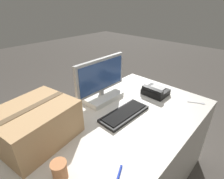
{
  "coord_description": "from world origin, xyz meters",
  "views": [
    {
      "loc": [
        -0.63,
        -0.66,
        1.49
      ],
      "look_at": [
        0.24,
        0.15,
        0.87
      ],
      "focal_mm": 28.0,
      "sensor_mm": 36.0,
      "label": 1
    }
  ],
  "objects_px": {
    "paper_cup_right": "(60,170)",
    "spoon": "(200,103)",
    "cardboard_box": "(36,124)",
    "monitor": "(101,84)",
    "pen_marker": "(118,178)",
    "keyboard": "(124,113)",
    "desk_phone": "(155,91)"
  },
  "relations": [
    {
      "from": "keyboard",
      "to": "paper_cup_right",
      "type": "xyz_separation_m",
      "value": [
        -0.61,
        -0.1,
        0.04
      ]
    },
    {
      "from": "spoon",
      "to": "monitor",
      "type": "bearing_deg",
      "value": -171.91
    },
    {
      "from": "monitor",
      "to": "spoon",
      "type": "xyz_separation_m",
      "value": [
        0.5,
        -0.65,
        -0.14
      ]
    },
    {
      "from": "desk_phone",
      "to": "paper_cup_right",
      "type": "distance_m",
      "value": 1.04
    },
    {
      "from": "paper_cup_right",
      "to": "cardboard_box",
      "type": "distance_m",
      "value": 0.34
    },
    {
      "from": "desk_phone",
      "to": "cardboard_box",
      "type": "xyz_separation_m",
      "value": [
        -0.98,
        0.23,
        0.08
      ]
    },
    {
      "from": "desk_phone",
      "to": "spoon",
      "type": "xyz_separation_m",
      "value": [
        0.12,
        -0.35,
        -0.03
      ]
    },
    {
      "from": "keyboard",
      "to": "desk_phone",
      "type": "height_order",
      "value": "desk_phone"
    },
    {
      "from": "desk_phone",
      "to": "monitor",
      "type": "bearing_deg",
      "value": 142.09
    },
    {
      "from": "pen_marker",
      "to": "cardboard_box",
      "type": "bearing_deg",
      "value": -103.34
    },
    {
      "from": "keyboard",
      "to": "cardboard_box",
      "type": "height_order",
      "value": "cardboard_box"
    },
    {
      "from": "desk_phone",
      "to": "cardboard_box",
      "type": "bearing_deg",
      "value": 167.54
    },
    {
      "from": "monitor",
      "to": "spoon",
      "type": "relative_size",
      "value": 3.92
    },
    {
      "from": "cardboard_box",
      "to": "keyboard",
      "type": "bearing_deg",
      "value": -22.58
    },
    {
      "from": "cardboard_box",
      "to": "pen_marker",
      "type": "bearing_deg",
      "value": -76.45
    },
    {
      "from": "desk_phone",
      "to": "cardboard_box",
      "type": "relative_size",
      "value": 0.42
    },
    {
      "from": "desk_phone",
      "to": "pen_marker",
      "type": "xyz_separation_m",
      "value": [
        -0.85,
        -0.31,
        -0.03
      ]
    },
    {
      "from": "monitor",
      "to": "cardboard_box",
      "type": "bearing_deg",
      "value": -173.33
    },
    {
      "from": "keyboard",
      "to": "paper_cup_right",
      "type": "height_order",
      "value": "paper_cup_right"
    },
    {
      "from": "desk_phone",
      "to": "cardboard_box",
      "type": "height_order",
      "value": "cardboard_box"
    },
    {
      "from": "desk_phone",
      "to": "pen_marker",
      "type": "relative_size",
      "value": 1.58
    },
    {
      "from": "paper_cup_right",
      "to": "cardboard_box",
      "type": "xyz_separation_m",
      "value": [
        0.06,
        0.33,
        0.06
      ]
    },
    {
      "from": "monitor",
      "to": "pen_marker",
      "type": "xyz_separation_m",
      "value": [
        -0.48,
        -0.61,
        -0.13
      ]
    },
    {
      "from": "paper_cup_right",
      "to": "spoon",
      "type": "xyz_separation_m",
      "value": [
        1.16,
        -0.25,
        -0.05
      ]
    },
    {
      "from": "cardboard_box",
      "to": "monitor",
      "type": "bearing_deg",
      "value": 6.67
    },
    {
      "from": "keyboard",
      "to": "paper_cup_right",
      "type": "bearing_deg",
      "value": -169.35
    },
    {
      "from": "paper_cup_right",
      "to": "spoon",
      "type": "relative_size",
      "value": 0.76
    },
    {
      "from": "monitor",
      "to": "desk_phone",
      "type": "height_order",
      "value": "monitor"
    },
    {
      "from": "desk_phone",
      "to": "spoon",
      "type": "bearing_deg",
      "value": -70.02
    },
    {
      "from": "monitor",
      "to": "paper_cup_right",
      "type": "distance_m",
      "value": 0.78
    },
    {
      "from": "paper_cup_right",
      "to": "pen_marker",
      "type": "distance_m",
      "value": 0.28
    },
    {
      "from": "paper_cup_right",
      "to": "desk_phone",
      "type": "bearing_deg",
      "value": 5.58
    }
  ]
}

